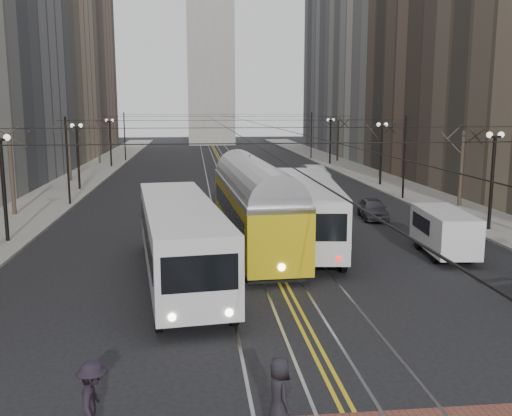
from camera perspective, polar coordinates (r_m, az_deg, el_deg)
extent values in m
plane|color=black|center=(15.60, 8.23, -17.82)|extent=(260.00, 260.00, 0.00)
cube|color=gray|center=(59.87, -17.18, 2.69)|extent=(5.00, 140.00, 0.15)
cube|color=gray|center=(61.65, 11.39, 3.15)|extent=(5.00, 140.00, 0.15)
cube|color=gray|center=(58.89, -2.69, 2.95)|extent=(4.80, 130.00, 0.02)
cube|color=gold|center=(58.89, -2.69, 2.95)|extent=(0.42, 130.00, 0.01)
cube|color=brown|center=(102.51, -19.36, 16.63)|extent=(16.00, 20.00, 40.00)
cube|color=brown|center=(66.80, 20.70, 17.80)|extent=(16.00, 20.00, 34.00)
cube|color=slate|center=(104.29, 10.48, 16.89)|extent=(16.00, 20.00, 40.00)
cylinder|color=black|center=(33.22, -23.88, 1.46)|extent=(0.20, 0.20, 5.60)
cylinder|color=black|center=(52.51, -17.36, 4.71)|extent=(0.20, 0.20, 5.60)
cylinder|color=black|center=(72.18, -14.35, 6.18)|extent=(0.20, 0.20, 5.60)
cylinder|color=black|center=(36.07, 22.50, 2.16)|extent=(0.20, 0.20, 5.60)
cylinder|color=black|center=(54.35, 12.40, 5.10)|extent=(0.20, 0.20, 5.60)
cylinder|color=black|center=(73.53, 7.43, 6.48)|extent=(0.20, 0.20, 5.60)
cylinder|color=#382D23|center=(41.39, -23.23, 3.04)|extent=(0.28, 0.28, 5.60)
cylinder|color=#382D23|center=(58.77, -18.17, 5.19)|extent=(0.28, 0.28, 5.60)
cylinder|color=#382D23|center=(76.43, -15.43, 6.33)|extent=(0.28, 0.28, 5.60)
cylinder|color=#382D23|center=(44.04, 19.84, 3.63)|extent=(0.28, 0.28, 5.60)
cylinder|color=#382D23|center=(60.66, 12.40, 5.59)|extent=(0.28, 0.28, 5.60)
cylinder|color=#382D23|center=(77.89, 8.18, 6.65)|extent=(0.28, 0.28, 5.60)
cylinder|color=black|center=(58.38, -4.22, 8.77)|extent=(0.03, 120.00, 0.03)
cylinder|color=black|center=(58.57, -1.25, 8.80)|extent=(0.03, 120.00, 0.03)
cylinder|color=black|center=(44.50, -18.33, 4.42)|extent=(0.16, 0.16, 6.60)
cylinder|color=black|center=(79.97, -13.00, 6.94)|extent=(0.16, 0.16, 6.60)
cylinder|color=black|center=(46.53, 14.61, 4.83)|extent=(0.16, 0.16, 6.60)
cylinder|color=black|center=(81.13, 5.55, 7.19)|extent=(0.16, 0.16, 6.60)
cube|color=silver|center=(24.24, -7.61, -3.39)|extent=(4.31, 13.61, 3.34)
cube|color=gold|center=(30.14, -0.23, -0.47)|extent=(3.46, 15.08, 3.53)
cube|color=silver|center=(30.61, 5.07, -0.45)|extent=(4.46, 13.38, 3.42)
cube|color=silver|center=(29.58, 18.28, -2.45)|extent=(2.44, 5.25, 2.25)
imported|color=#38393F|center=(38.42, 11.58, -0.04)|extent=(2.03, 4.12, 1.35)
imported|color=#A0A3A8|center=(55.99, 5.90, 3.41)|extent=(2.25, 5.32, 1.71)
imported|color=black|center=(13.57, 2.35, -18.06)|extent=(0.70, 0.93, 1.72)
imported|color=black|center=(13.61, -15.98, -18.09)|extent=(0.75, 1.22, 1.84)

